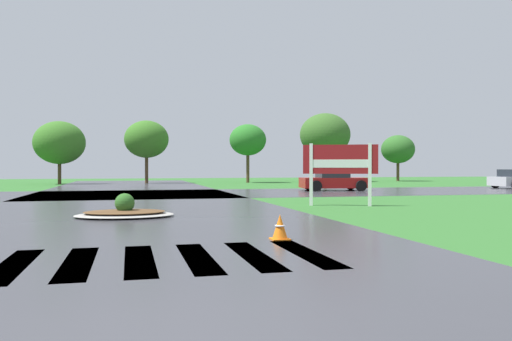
# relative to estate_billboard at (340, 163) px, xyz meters

# --- Properties ---
(asphalt_roadway) EXTENTS (10.38, 80.00, 0.01)m
(asphalt_roadway) POSITION_rel_estate_billboard_xyz_m (-7.38, -3.60, -1.58)
(asphalt_roadway) COLOR #35353A
(asphalt_roadway) RESTS_ON ground
(asphalt_cross_road) EXTENTS (90.00, 9.35, 0.01)m
(asphalt_cross_road) POSITION_rel_estate_billboard_xyz_m (-7.38, 9.92, -1.58)
(asphalt_cross_road) COLOR #35353A
(asphalt_cross_road) RESTS_ON ground
(crosswalk_stripes) EXTENTS (5.85, 2.87, 0.01)m
(crosswalk_stripes) POSITION_rel_estate_billboard_xyz_m (-7.38, -9.50, -1.58)
(crosswalk_stripes) COLOR white
(crosswalk_stripes) RESTS_ON ground
(estate_billboard) EXTENTS (2.53, 1.16, 2.30)m
(estate_billboard) POSITION_rel_estate_billboard_xyz_m (0.00, 0.00, 0.00)
(estate_billboard) COLOR white
(estate_billboard) RESTS_ON ground
(median_island) EXTENTS (2.79, 1.98, 0.68)m
(median_island) POSITION_rel_estate_billboard_xyz_m (-7.65, -2.43, -1.45)
(median_island) COLOR #9E9B93
(median_island) RESTS_ON ground
(car_blue_compact) EXTENTS (4.14, 2.55, 1.19)m
(car_blue_compact) POSITION_rel_estate_billboard_xyz_m (4.41, 11.30, -1.02)
(car_blue_compact) COLOR maroon
(car_blue_compact) RESTS_ON ground
(traffic_cone) EXTENTS (0.36, 0.36, 0.50)m
(traffic_cone) POSITION_rel_estate_billboard_xyz_m (-4.65, -7.89, -1.35)
(traffic_cone) COLOR orange
(traffic_cone) RESTS_ON ground
(background_treeline) EXTENTS (44.15, 5.64, 6.51)m
(background_treeline) POSITION_rel_estate_billboard_xyz_m (-1.03, 27.93, 2.24)
(background_treeline) COLOR #4C3823
(background_treeline) RESTS_ON ground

